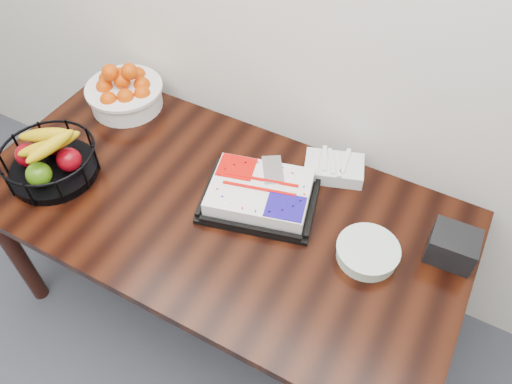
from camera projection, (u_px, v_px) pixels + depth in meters
The scene contains 7 objects.
table at pixel (217, 220), 1.88m from camera, with size 1.80×0.90×0.75m.
cake_tray at pixel (260, 194), 1.80m from camera, with size 0.47×0.41×0.08m.
tangerine_bowl at pixel (124, 89), 2.12m from camera, with size 0.33×0.33×0.21m.
fruit_basket at pixel (50, 159), 1.86m from camera, with size 0.35×0.35×0.19m.
plate_stack at pixel (367, 252), 1.65m from camera, with size 0.21×0.21×0.05m.
fork_bag at pixel (334, 168), 1.90m from camera, with size 0.26×0.21×0.06m.
napkin_box at pixel (453, 246), 1.63m from camera, with size 0.15×0.13×0.11m, color black.
Camera 1 is at (0.68, 1.05, 2.15)m, focal length 35.00 mm.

